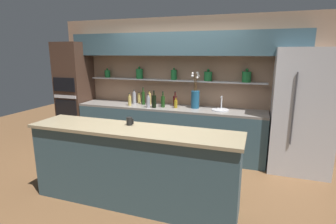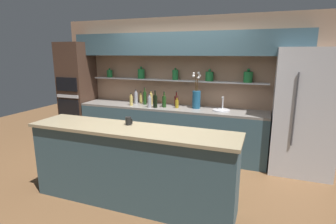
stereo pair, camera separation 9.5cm
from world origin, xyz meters
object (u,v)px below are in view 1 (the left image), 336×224
Objects in this scene: bottle_wine_0 at (175,101)px; bottle_spirit_3 at (163,101)px; bottle_wine_11 at (143,98)px; bottle_spirit_4 at (139,98)px; bottle_wine_8 at (163,101)px; bottle_spirit_10 at (134,98)px; refrigerator at (302,111)px; bottle_spirit_9 at (148,102)px; bottle_spirit_7 at (130,100)px; bottle_sauce_6 at (153,101)px; bottle_oil_2 at (176,104)px; flower_vase at (195,98)px; bottle_wine_5 at (154,101)px; sink_fixture at (220,109)px; bottle_spirit_1 at (149,99)px; oven_tower at (75,93)px; coffee_mug at (130,121)px.

bottle_wine_0 is 0.24m from bottle_spirit_3.
bottle_spirit_4 is at bearing 142.93° from bottle_wine_11.
bottle_spirit_10 is at bearing 167.94° from bottle_wine_8.
bottle_wine_8 is at bearing -179.45° from refrigerator.
refrigerator reaches higher than bottle_spirit_10.
bottle_spirit_3 is 0.89× the size of bottle_spirit_9.
refrigerator reaches higher than bottle_wine_8.
bottle_spirit_10 is (-0.00, 0.21, 0.02)m from bottle_spirit_7.
bottle_wine_0 is 0.49m from bottle_sauce_6.
bottle_spirit_4 is (-0.85, 0.21, 0.02)m from bottle_oil_2.
bottle_wine_5 is at bearing -163.56° from flower_vase.
bottle_wine_0 reaches higher than bottle_spirit_3.
refrigerator reaches higher than bottle_oil_2.
sink_fixture is 0.92× the size of bottle_wine_5.
refrigerator is at bearing 2.70° from bottle_wine_5.
bottle_wine_5 is (-0.33, -0.26, 0.02)m from bottle_wine_0.
bottle_sauce_6 is at bearing 172.98° from sink_fixture.
bottle_spirit_1 is (-2.72, 0.11, 0.03)m from refrigerator.
oven_tower is 1.38m from bottle_spirit_10.
bottle_wine_8 is at bearing -14.82° from bottle_wine_11.
flower_vase reaches higher than bottle_wine_8.
refrigerator is 19.23× the size of coffee_mug.
bottle_spirit_9 is 0.49m from bottle_spirit_10.
sink_fixture is 1.23m from bottle_wine_5.
bottle_spirit_4 reaches higher than bottle_oil_2.
bottle_spirit_4 is at bearing 53.89° from bottle_spirit_10.
bottle_wine_5 reaches higher than bottle_oil_2.
bottle_spirit_1 is 1.16× the size of bottle_spirit_7.
bottle_spirit_9 is (-0.20, -0.24, 0.01)m from bottle_spirit_3.
bottle_wine_5 is (0.46, -0.33, 0.03)m from bottle_spirit_4.
bottle_spirit_9 is (0.08, -0.24, -0.01)m from bottle_spirit_1.
bottle_spirit_1 reaches higher than bottle_oil_2.
flower_vase reaches higher than bottle_wine_11.
bottle_spirit_1 is (-0.93, 0.01, -0.08)m from flower_vase.
oven_tower is 20.46× the size of coffee_mug.
bottle_wine_5 reaches higher than bottle_spirit_9.
bottle_wine_0 is (-0.89, 0.10, 0.08)m from sink_fixture.
coffee_mug is at bearing -118.12° from sink_fixture.
bottle_sauce_6 is (-0.48, 0.07, -0.04)m from bottle_wine_0.
bottle_spirit_10 reaches higher than bottle_spirit_4.
bottle_sauce_6 is 0.57× the size of bottle_spirit_10.
bottle_sauce_6 is at bearing 35.01° from bottle_wine_11.
flower_vase is at bearing -6.46° from bottle_wine_0.
oven_tower reaches higher than bottle_sauce_6.
bottle_wine_11 is (-0.41, -0.01, 0.04)m from bottle_spirit_3.
bottle_spirit_7 is at bearing -174.47° from bottle_wine_8.
bottle_wine_11 is (-0.46, 0.12, 0.02)m from bottle_wine_8.
oven_tower is 2.79m from coffee_mug.
sink_fixture is (0.48, -0.05, -0.18)m from flower_vase.
flower_vase is 2.58× the size of bottle_spirit_9.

